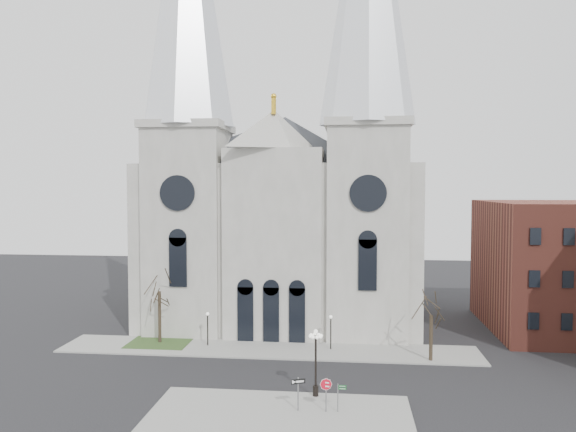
# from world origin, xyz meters

# --- Properties ---
(ground) EXTENTS (160.00, 160.00, 0.00)m
(ground) POSITION_xyz_m (0.00, 0.00, 0.00)
(ground) COLOR black
(ground) RESTS_ON ground
(sidewalk_near) EXTENTS (18.00, 10.00, 0.14)m
(sidewalk_near) POSITION_xyz_m (3.00, -5.00, 0.07)
(sidewalk_near) COLOR gray
(sidewalk_near) RESTS_ON ground
(sidewalk_far) EXTENTS (40.00, 6.00, 0.14)m
(sidewalk_far) POSITION_xyz_m (0.00, 11.00, 0.07)
(sidewalk_far) COLOR gray
(sidewalk_far) RESTS_ON ground
(grass_patch) EXTENTS (6.00, 5.00, 0.18)m
(grass_patch) POSITION_xyz_m (-11.00, 12.00, 0.09)
(grass_patch) COLOR #324D21
(grass_patch) RESTS_ON ground
(cathedral) EXTENTS (33.00, 26.66, 54.00)m
(cathedral) POSITION_xyz_m (0.00, 22.86, 18.48)
(cathedral) COLOR #9C9A91
(cathedral) RESTS_ON ground
(bg_building_brick) EXTENTS (14.00, 18.00, 14.00)m
(bg_building_brick) POSITION_xyz_m (30.00, 22.00, 7.00)
(bg_building_brick) COLOR brown
(bg_building_brick) RESTS_ON ground
(tree_left) EXTENTS (3.20, 3.20, 7.50)m
(tree_left) POSITION_xyz_m (-11.00, 12.00, 5.58)
(tree_left) COLOR black
(tree_left) RESTS_ON ground
(tree_right) EXTENTS (3.20, 3.20, 6.00)m
(tree_right) POSITION_xyz_m (15.00, 9.00, 4.47)
(tree_right) COLOR black
(tree_right) RESTS_ON ground
(ped_lamp_left) EXTENTS (0.32, 0.32, 3.26)m
(ped_lamp_left) POSITION_xyz_m (-6.00, 11.50, 2.33)
(ped_lamp_left) COLOR black
(ped_lamp_left) RESTS_ON sidewalk_far
(ped_lamp_right) EXTENTS (0.32, 0.32, 3.26)m
(ped_lamp_right) POSITION_xyz_m (6.00, 11.50, 2.33)
(ped_lamp_right) COLOR black
(ped_lamp_right) RESTS_ON sidewalk_far
(stop_sign) EXTENTS (0.84, 0.19, 2.35)m
(stop_sign) POSITION_xyz_m (6.15, -3.51, 1.83)
(stop_sign) COLOR slate
(stop_sign) RESTS_ON sidewalk_near
(globe_lamp) EXTENTS (1.34, 1.34, 4.99)m
(globe_lamp) POSITION_xyz_m (5.26, -0.66, 3.28)
(globe_lamp) COLOR black
(globe_lamp) RESTS_ON sidewalk_near
(one_way_sign) EXTENTS (0.96, 0.42, 2.33)m
(one_way_sign) POSITION_xyz_m (4.21, -3.50, 1.70)
(one_way_sign) COLOR slate
(one_way_sign) RESTS_ON sidewalk_near
(street_name_sign) EXTENTS (0.62, 0.08, 1.95)m
(street_name_sign) POSITION_xyz_m (7.03, -3.42, 1.31)
(street_name_sign) COLOR slate
(street_name_sign) RESTS_ON sidewalk_near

